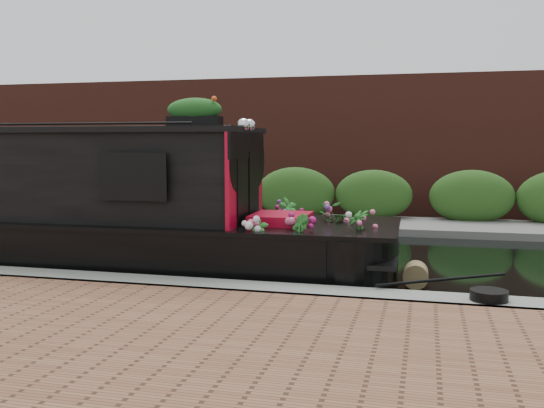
# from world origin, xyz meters

# --- Properties ---
(ground) EXTENTS (80.00, 80.00, 0.00)m
(ground) POSITION_xyz_m (0.00, 0.00, 0.00)
(ground) COLOR black
(ground) RESTS_ON ground
(near_bank_coping) EXTENTS (40.00, 0.60, 0.50)m
(near_bank_coping) POSITION_xyz_m (0.00, -3.30, 0.00)
(near_bank_coping) COLOR slate
(near_bank_coping) RESTS_ON ground
(far_bank_path) EXTENTS (40.00, 2.40, 0.34)m
(far_bank_path) POSITION_xyz_m (0.00, 4.20, 0.00)
(far_bank_path) COLOR #62625E
(far_bank_path) RESTS_ON ground
(far_hedge) EXTENTS (40.00, 1.10, 2.80)m
(far_hedge) POSITION_xyz_m (0.00, 5.10, 0.00)
(far_hedge) COLOR #29531B
(far_hedge) RESTS_ON ground
(far_brick_wall) EXTENTS (40.00, 1.00, 8.00)m
(far_brick_wall) POSITION_xyz_m (0.00, 7.20, 0.00)
(far_brick_wall) COLOR #58271D
(far_brick_wall) RESTS_ON ground
(narrowboat) EXTENTS (12.93, 2.48, 3.04)m
(narrowboat) POSITION_xyz_m (-3.65, -1.76, 0.90)
(narrowboat) COLOR black
(narrowboat) RESTS_ON ground
(rope_fender) EXTENTS (0.36, 0.41, 0.36)m
(rope_fender) POSITION_xyz_m (3.36, -1.76, 0.18)
(rope_fender) COLOR brown
(rope_fender) RESTS_ON ground
(coiled_mooring_rope) EXTENTS (0.44, 0.44, 0.12)m
(coiled_mooring_rope) POSITION_xyz_m (4.23, -3.28, 0.31)
(coiled_mooring_rope) COLOR black
(coiled_mooring_rope) RESTS_ON near_bank_coping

